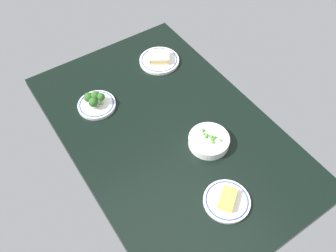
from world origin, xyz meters
TOP-DOWN VIEW (x-y plane):
  - dining_table at (0.00, 0.00)cm, footprint 126.88×81.09cm
  - bowl_peas at (-15.80, -9.64)cm, footprint 17.04×17.04cm
  - plate_sandwich at (37.87, -20.26)cm, footprint 19.88×19.88cm
  - plate_cheese at (-40.38, 1.10)cm, footprint 17.45×17.45cm
  - plate_broccoli at (28.89, 19.50)cm, footprint 17.08×17.08cm

SIDE VIEW (x-z plane):
  - dining_table at x=0.00cm, z-range 0.00..4.00cm
  - plate_cheese at x=-40.38cm, z-range 3.18..7.12cm
  - plate_sandwich at x=37.87cm, z-range 3.14..7.83cm
  - bowl_peas at x=-15.80cm, z-range 3.58..8.83cm
  - plate_broccoli at x=28.89cm, z-range 2.52..10.18cm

